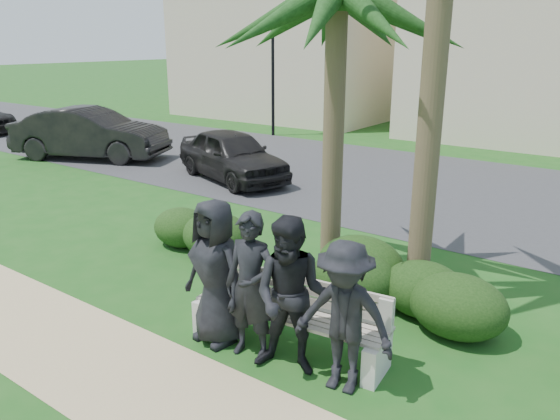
% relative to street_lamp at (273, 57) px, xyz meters
% --- Properties ---
extents(ground, '(160.00, 160.00, 0.00)m').
position_rel_street_lamp_xyz_m(ground, '(9.00, -12.00, -2.94)').
color(ground, '#185016').
rests_on(ground, ground).
extents(footpath, '(30.00, 1.60, 0.01)m').
position_rel_street_lamp_xyz_m(footpath, '(9.00, -13.80, -2.94)').
color(footpath, tan).
rests_on(footpath, ground).
extents(asphalt_street, '(160.00, 8.00, 0.01)m').
position_rel_street_lamp_xyz_m(asphalt_street, '(9.00, -4.00, -2.94)').
color(asphalt_street, '#2D2D30').
rests_on(asphalt_street, ground).
extents(stucco_bldg_left, '(10.40, 8.40, 7.30)m').
position_rel_street_lamp_xyz_m(stucco_bldg_left, '(-3.00, 6.00, 0.72)').
color(stucco_bldg_left, beige).
rests_on(stucco_bldg_left, ground).
extents(stucco_bldg_right, '(8.40, 8.40, 7.30)m').
position_rel_street_lamp_xyz_m(stucco_bldg_right, '(8.00, 6.00, 0.72)').
color(stucco_bldg_right, beige).
rests_on(stucco_bldg_right, ground).
extents(street_lamp, '(0.36, 0.36, 4.29)m').
position_rel_street_lamp_xyz_m(street_lamp, '(0.00, 0.00, 0.00)').
color(street_lamp, black).
rests_on(street_lamp, ground).
extents(park_bench, '(2.48, 0.82, 0.85)m').
position_rel_street_lamp_xyz_m(park_bench, '(9.42, -12.25, -2.56)').
color(park_bench, gray).
rests_on(park_bench, ground).
extents(man_a, '(0.95, 0.68, 1.81)m').
position_rel_street_lamp_xyz_m(man_a, '(8.59, -12.61, -2.04)').
color(man_a, black).
rests_on(man_a, ground).
extents(man_b, '(0.70, 0.51, 1.76)m').
position_rel_street_lamp_xyz_m(man_b, '(9.15, -12.63, -2.06)').
color(man_b, black).
rests_on(man_b, ground).
extents(man_c, '(1.05, 0.92, 1.81)m').
position_rel_street_lamp_xyz_m(man_c, '(9.71, -12.62, -2.04)').
color(man_c, black).
rests_on(man_c, ground).
extents(man_d, '(1.15, 0.75, 1.67)m').
position_rel_street_lamp_xyz_m(man_d, '(10.33, -12.57, -2.11)').
color(man_d, black).
rests_on(man_d, ground).
extents(hedge_a, '(1.09, 0.90, 0.71)m').
position_rel_street_lamp_xyz_m(hedge_a, '(5.84, -10.55, -2.59)').
color(hedge_a, black).
rests_on(hedge_a, ground).
extents(hedge_b, '(1.23, 1.02, 0.81)m').
position_rel_street_lamp_xyz_m(hedge_b, '(6.72, -10.60, -2.54)').
color(hedge_b, black).
rests_on(hedge_b, ground).
extents(hedge_c, '(1.32, 1.09, 0.86)m').
position_rel_street_lamp_xyz_m(hedge_c, '(9.35, -10.33, -2.51)').
color(hedge_c, black).
rests_on(hedge_c, ground).
extents(hedge_d, '(1.24, 1.02, 0.81)m').
position_rel_street_lamp_xyz_m(hedge_d, '(9.45, -10.72, -2.54)').
color(hedge_d, black).
rests_on(hedge_d, ground).
extents(hedge_e, '(1.15, 0.95, 0.75)m').
position_rel_street_lamp_xyz_m(hedge_e, '(10.37, -10.45, -2.57)').
color(hedge_e, black).
rests_on(hedge_e, ground).
extents(hedge_extra, '(1.24, 1.02, 0.81)m').
position_rel_street_lamp_xyz_m(hedge_extra, '(10.93, -10.72, -2.54)').
color(hedge_extra, black).
rests_on(hedge_extra, ground).
extents(car_a, '(4.17, 2.75, 1.32)m').
position_rel_street_lamp_xyz_m(car_a, '(3.37, -6.31, -2.28)').
color(car_a, black).
rests_on(car_a, ground).
extents(car_b, '(5.03, 3.44, 1.57)m').
position_rel_street_lamp_xyz_m(car_b, '(-1.99, -6.86, -2.16)').
color(car_b, black).
rests_on(car_b, ground).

